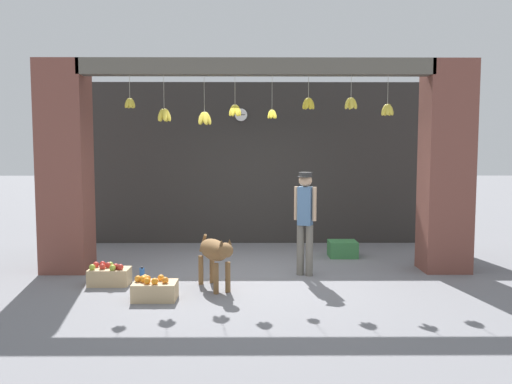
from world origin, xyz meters
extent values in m
plane|color=slate|center=(0.00, 0.00, 0.00)|extent=(60.00, 60.00, 0.00)
cube|color=#2D2B28|center=(0.00, 2.68, 1.61)|extent=(7.18, 0.12, 3.23)
cube|color=brown|center=(-2.94, 0.30, 1.61)|extent=(0.70, 0.60, 3.23)
cube|color=brown|center=(2.94, 0.30, 1.61)|extent=(0.70, 0.60, 3.23)
cube|color=#5B564C|center=(0.00, 0.12, 3.11)|extent=(5.28, 0.24, 0.24)
cylinder|color=#B2AD99|center=(-1.87, 0.07, 2.82)|extent=(0.01, 0.01, 0.34)
ellipsoid|color=gold|center=(-1.83, 0.07, 2.57)|extent=(0.11, 0.06, 0.16)
ellipsoid|color=gold|center=(-1.85, 0.11, 2.57)|extent=(0.08, 0.10, 0.17)
ellipsoid|color=gold|center=(-1.89, 0.11, 2.57)|extent=(0.08, 0.10, 0.17)
ellipsoid|color=gold|center=(-1.91, 0.07, 2.57)|extent=(0.11, 0.06, 0.16)
ellipsoid|color=gold|center=(-1.89, 0.04, 2.57)|extent=(0.08, 0.10, 0.17)
ellipsoid|color=gold|center=(-1.85, 0.04, 2.57)|extent=(0.08, 0.10, 0.17)
cylinder|color=#B2AD99|center=(-1.37, 0.08, 2.74)|extent=(0.01, 0.01, 0.50)
ellipsoid|color=gold|center=(-1.31, 0.08, 2.40)|extent=(0.14, 0.07, 0.21)
ellipsoid|color=gold|center=(-1.35, 0.13, 2.40)|extent=(0.10, 0.14, 0.22)
ellipsoid|color=gold|center=(-1.41, 0.11, 2.40)|extent=(0.13, 0.11, 0.22)
ellipsoid|color=gold|center=(-1.41, 0.05, 2.40)|extent=(0.13, 0.11, 0.22)
ellipsoid|color=gold|center=(-1.35, 0.03, 2.40)|extent=(0.10, 0.14, 0.22)
cylinder|color=#B2AD99|center=(-0.78, 0.17, 2.72)|extent=(0.01, 0.01, 0.54)
ellipsoid|color=gold|center=(-0.72, 0.17, 2.36)|extent=(0.14, 0.08, 0.21)
ellipsoid|color=gold|center=(-0.76, 0.22, 2.36)|extent=(0.10, 0.14, 0.22)
ellipsoid|color=gold|center=(-0.82, 0.20, 2.36)|extent=(0.13, 0.11, 0.22)
ellipsoid|color=gold|center=(-0.82, 0.14, 2.36)|extent=(0.13, 0.11, 0.22)
ellipsoid|color=gold|center=(-0.76, 0.12, 2.36)|extent=(0.10, 0.14, 0.22)
cylinder|color=#B2AD99|center=(-0.31, 0.07, 2.77)|extent=(0.01, 0.01, 0.44)
ellipsoid|color=yellow|center=(-0.27, 0.07, 2.47)|extent=(0.12, 0.07, 0.19)
ellipsoid|color=yellow|center=(-0.29, 0.11, 2.47)|extent=(0.10, 0.12, 0.20)
ellipsoid|color=yellow|center=(-0.34, 0.11, 2.47)|extent=(0.10, 0.12, 0.20)
ellipsoid|color=yellow|center=(-0.36, 0.07, 2.47)|extent=(0.12, 0.07, 0.19)
ellipsoid|color=yellow|center=(-0.34, 0.03, 2.47)|extent=(0.10, 0.12, 0.20)
ellipsoid|color=yellow|center=(-0.29, 0.03, 2.47)|extent=(0.10, 0.12, 0.20)
cylinder|color=#B2AD99|center=(0.24, 0.17, 2.74)|extent=(0.01, 0.01, 0.50)
ellipsoid|color=yellow|center=(0.28, 0.17, 2.42)|extent=(0.10, 0.05, 0.15)
ellipsoid|color=yellow|center=(0.26, 0.19, 2.42)|extent=(0.08, 0.09, 0.16)
ellipsoid|color=yellow|center=(0.23, 0.20, 2.42)|extent=(0.06, 0.10, 0.15)
ellipsoid|color=yellow|center=(0.21, 0.18, 2.42)|extent=(0.09, 0.07, 0.15)
ellipsoid|color=yellow|center=(0.21, 0.15, 2.42)|extent=(0.09, 0.07, 0.15)
ellipsoid|color=yellow|center=(0.23, 0.13, 2.42)|extent=(0.06, 0.10, 0.15)
ellipsoid|color=yellow|center=(0.26, 0.14, 2.42)|extent=(0.08, 0.09, 0.16)
cylinder|color=#B2AD99|center=(0.78, 0.15, 2.83)|extent=(0.01, 0.01, 0.33)
ellipsoid|color=yellow|center=(0.83, 0.15, 2.58)|extent=(0.12, 0.07, 0.19)
ellipsoid|color=yellow|center=(0.81, 0.19, 2.58)|extent=(0.10, 0.12, 0.20)
ellipsoid|color=yellow|center=(0.76, 0.19, 2.58)|extent=(0.10, 0.12, 0.20)
ellipsoid|color=yellow|center=(0.74, 0.15, 2.58)|extent=(0.12, 0.07, 0.19)
ellipsoid|color=yellow|center=(0.76, 0.11, 2.58)|extent=(0.10, 0.12, 0.20)
ellipsoid|color=yellow|center=(0.81, 0.11, 2.58)|extent=(0.10, 0.12, 0.20)
cylinder|color=#B2AD99|center=(1.41, 0.08, 2.82)|extent=(0.01, 0.01, 0.33)
ellipsoid|color=yellow|center=(1.46, 0.08, 2.57)|extent=(0.13, 0.07, 0.19)
ellipsoid|color=yellow|center=(1.41, 0.13, 2.57)|extent=(0.07, 0.13, 0.19)
ellipsoid|color=yellow|center=(1.36, 0.08, 2.57)|extent=(0.13, 0.07, 0.19)
ellipsoid|color=yellow|center=(1.41, 0.04, 2.57)|extent=(0.07, 0.13, 0.19)
cylinder|color=#B2AD99|center=(1.96, 0.10, 2.78)|extent=(0.01, 0.01, 0.42)
ellipsoid|color=yellow|center=(2.01, 0.10, 2.48)|extent=(0.12, 0.07, 0.19)
ellipsoid|color=yellow|center=(1.99, 0.14, 2.48)|extent=(0.11, 0.11, 0.20)
ellipsoid|color=yellow|center=(1.95, 0.15, 2.48)|extent=(0.08, 0.12, 0.20)
ellipsoid|color=yellow|center=(1.92, 0.12, 2.48)|extent=(0.12, 0.09, 0.20)
ellipsoid|color=yellow|center=(1.92, 0.08, 2.48)|extent=(0.12, 0.09, 0.20)
ellipsoid|color=yellow|center=(1.95, 0.06, 2.48)|extent=(0.08, 0.12, 0.20)
ellipsoid|color=yellow|center=(1.99, 0.07, 2.48)|extent=(0.11, 0.11, 0.20)
ellipsoid|color=brown|center=(-0.58, -0.70, 0.53)|extent=(0.58, 0.76, 0.28)
cylinder|color=brown|center=(-0.38, -0.90, 0.20)|extent=(0.07, 0.07, 0.40)
cylinder|color=brown|center=(-0.53, -0.98, 0.20)|extent=(0.07, 0.07, 0.40)
cylinder|color=brown|center=(-0.63, -0.43, 0.20)|extent=(0.07, 0.07, 0.40)
cylinder|color=brown|center=(-0.78, -0.50, 0.20)|extent=(0.07, 0.07, 0.40)
ellipsoid|color=brown|center=(-0.40, -1.05, 0.60)|extent=(0.28, 0.31, 0.19)
cone|color=brown|center=(-0.35, -1.02, 0.70)|extent=(0.06, 0.06, 0.08)
cone|color=brown|center=(-0.45, -1.07, 0.70)|extent=(0.06, 0.06, 0.08)
cylinder|color=brown|center=(-0.76, -0.36, 0.56)|extent=(0.14, 0.21, 0.29)
cylinder|color=#6B665B|center=(0.80, -0.04, 0.38)|extent=(0.11, 0.11, 0.76)
cylinder|color=#6B665B|center=(0.67, 0.02, 0.38)|extent=(0.11, 0.11, 0.76)
cube|color=#4C7099|center=(0.73, -0.01, 1.05)|extent=(0.25, 0.23, 0.57)
cylinder|color=tan|center=(0.86, -0.06, 1.09)|extent=(0.06, 0.06, 0.50)
cylinder|color=tan|center=(0.60, 0.04, 1.09)|extent=(0.06, 0.06, 0.50)
sphere|color=tan|center=(0.73, -0.01, 1.44)|extent=(0.20, 0.20, 0.20)
cylinder|color=#2D2D2D|center=(0.73, -0.01, 1.52)|extent=(0.20, 0.20, 0.07)
cube|color=#2D2D2D|center=(0.69, -0.10, 1.49)|extent=(0.20, 0.16, 0.01)
cube|color=tan|center=(-1.28, -1.23, 0.11)|extent=(0.54, 0.36, 0.22)
sphere|color=orange|center=(-1.14, -1.28, 0.26)|extent=(0.09, 0.09, 0.09)
sphere|color=orange|center=(-1.43, -1.21, 0.26)|extent=(0.09, 0.09, 0.09)
sphere|color=orange|center=(-1.38, -1.20, 0.26)|extent=(0.09, 0.09, 0.09)
sphere|color=orange|center=(-1.26, -1.33, 0.26)|extent=(0.09, 0.09, 0.09)
sphere|color=orange|center=(-1.50, -1.21, 0.26)|extent=(0.09, 0.09, 0.09)
sphere|color=orange|center=(-1.42, -1.24, 0.26)|extent=(0.09, 0.09, 0.09)
sphere|color=orange|center=(-1.36, -1.32, 0.26)|extent=(0.09, 0.09, 0.09)
sphere|color=orange|center=(-1.42, -1.16, 0.26)|extent=(0.09, 0.09, 0.09)
sphere|color=orange|center=(-1.22, -1.16, 0.26)|extent=(0.09, 0.09, 0.09)
cube|color=tan|center=(-2.05, -0.53, 0.12)|extent=(0.55, 0.32, 0.23)
sphere|color=#99B238|center=(-1.98, -0.65, 0.27)|extent=(0.09, 0.09, 0.09)
sphere|color=#99B238|center=(-2.27, -0.61, 0.27)|extent=(0.09, 0.09, 0.09)
sphere|color=red|center=(-2.18, -0.43, 0.27)|extent=(0.09, 0.09, 0.09)
sphere|color=#99B238|center=(-2.06, -0.46, 0.27)|extent=(0.09, 0.09, 0.09)
sphere|color=red|center=(-2.27, -0.46, 0.27)|extent=(0.09, 0.09, 0.09)
sphere|color=red|center=(-2.14, -0.58, 0.27)|extent=(0.09, 0.09, 0.09)
sphere|color=red|center=(-1.96, -0.57, 0.27)|extent=(0.09, 0.09, 0.09)
sphere|color=red|center=(-1.88, -0.61, 0.27)|extent=(0.09, 0.09, 0.09)
sphere|color=red|center=(-2.09, -0.49, 0.27)|extent=(0.09, 0.09, 0.09)
cube|color=#387A42|center=(1.54, 1.29, 0.14)|extent=(0.49, 0.42, 0.28)
cylinder|color=#2D60AD|center=(-1.63, -0.39, 0.10)|extent=(0.07, 0.07, 0.20)
cylinder|color=black|center=(-1.63, -0.39, 0.21)|extent=(0.04, 0.04, 0.02)
cylinder|color=black|center=(-0.29, 2.62, 2.58)|extent=(0.26, 0.01, 0.26)
cylinder|color=white|center=(-0.29, 2.60, 2.58)|extent=(0.25, 0.02, 0.25)
cube|color=black|center=(-0.29, 2.59, 2.61)|extent=(0.01, 0.01, 0.07)
cube|color=black|center=(-0.25, 2.59, 2.58)|extent=(0.09, 0.01, 0.01)
camera|label=1|loc=(-0.05, -7.39, 1.87)|focal=35.00mm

